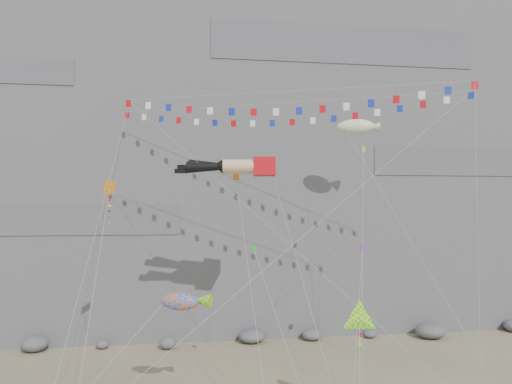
# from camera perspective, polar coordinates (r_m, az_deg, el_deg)

# --- Properties ---
(cliff) EXTENTS (80.00, 28.00, 50.00)m
(cliff) POSITION_cam_1_polar(r_m,az_deg,el_deg) (64.70, -2.36, 8.83)
(cliff) COLOR slate
(cliff) RESTS_ON ground
(talus_boulders) EXTENTS (60.00, 3.00, 1.20)m
(talus_boulders) POSITION_cam_1_polar(r_m,az_deg,el_deg) (50.36, -0.49, -16.18)
(talus_boulders) COLOR slate
(talus_boulders) RESTS_ON ground
(legs_kite) EXTENTS (9.13, 15.30, 21.09)m
(legs_kite) POSITION_cam_1_polar(r_m,az_deg,el_deg) (37.48, -2.20, 2.89)
(legs_kite) COLOR red
(legs_kite) RESTS_ON ground
(flag_banner_upper) EXTENTS (29.22, 20.63, 30.53)m
(flag_banner_upper) POSITION_cam_1_polar(r_m,az_deg,el_deg) (42.75, 2.98, 10.09)
(flag_banner_upper) COLOR red
(flag_banner_upper) RESTS_ON ground
(flag_banner_lower) EXTENTS (23.60, 11.10, 25.02)m
(flag_banner_lower) POSITION_cam_1_polar(r_m,az_deg,el_deg) (37.08, 3.65, 11.37)
(flag_banner_lower) COLOR red
(flag_banner_lower) RESTS_ON ground
(harlequin_kite) EXTENTS (1.95, 9.09, 16.57)m
(harlequin_kite) POSITION_cam_1_polar(r_m,az_deg,el_deg) (35.55, -16.40, 0.37)
(harlequin_kite) COLOR red
(harlequin_kite) RESTS_ON ground
(fish_windsock) EXTENTS (10.15, 7.16, 12.33)m
(fish_windsock) POSITION_cam_1_polar(r_m,az_deg,el_deg) (32.95, -8.74, -12.26)
(fish_windsock) COLOR #EB560C
(fish_windsock) RESTS_ON ground
(delta_kite) EXTENTS (3.09, 4.98, 8.62)m
(delta_kite) POSITION_cam_1_polar(r_m,az_deg,el_deg) (30.32, 11.77, -14.11)
(delta_kite) COLOR yellow
(delta_kite) RESTS_ON ground
(blimp_windsock) EXTENTS (7.19, 16.11, 25.64)m
(blimp_windsock) POSITION_cam_1_polar(r_m,az_deg,el_deg) (46.16, 11.33, 7.29)
(blimp_windsock) COLOR beige
(blimp_windsock) RESTS_ON ground
(small_kite_a) EXTENTS (1.25, 13.60, 20.19)m
(small_kite_a) POSITION_cam_1_polar(r_m,az_deg,el_deg) (38.91, -2.24, 1.42)
(small_kite_a) COLOR orange
(small_kite_a) RESTS_ON ground
(small_kite_b) EXTENTS (6.23, 13.40, 17.23)m
(small_kite_b) POSITION_cam_1_polar(r_m,az_deg,el_deg) (40.16, 12.06, -6.58)
(small_kite_b) COLOR purple
(small_kite_b) RESTS_ON ground
(small_kite_c) EXTENTS (2.77, 11.97, 15.42)m
(small_kite_c) POSITION_cam_1_polar(r_m,az_deg,el_deg) (34.88, -0.13, -6.90)
(small_kite_c) COLOR green
(small_kite_c) RESTS_ON ground
(small_kite_d) EXTENTS (6.30, 14.90, 23.50)m
(small_kite_d) POSITION_cam_1_polar(r_m,az_deg,el_deg) (40.69, 12.19, 4.21)
(small_kite_d) COLOR yellow
(small_kite_d) RESTS_ON ground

